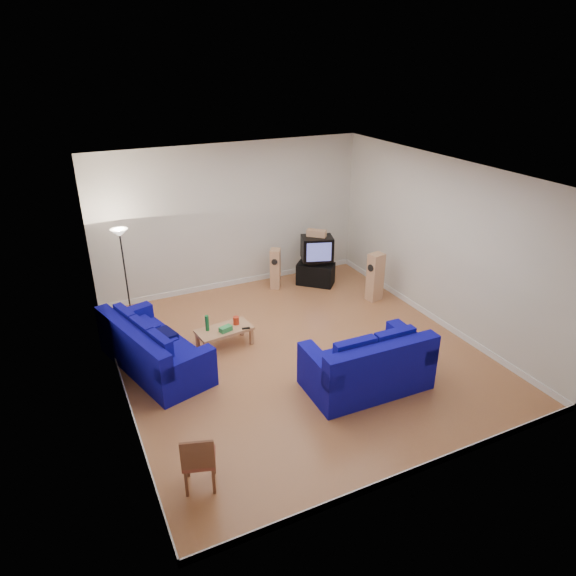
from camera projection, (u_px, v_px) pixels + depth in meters
name	position (u px, v px, depth m)	size (l,w,h in m)	color
room	(298.00, 273.00, 8.51)	(6.01, 6.51, 3.21)	brown
sofa_three_seat	(152.00, 352.00, 8.57)	(1.57, 2.45, 0.88)	navy
sofa_loveseat	(368.00, 368.00, 8.06)	(1.94, 1.11, 0.96)	navy
coffee_table	(224.00, 331.00, 9.23)	(1.04, 0.60, 0.36)	tan
bottle	(207.00, 323.00, 9.10)	(0.07, 0.07, 0.29)	#197233
tissue_box	(226.00, 329.00, 9.11)	(0.22, 0.12, 0.09)	green
red_canister	(236.00, 321.00, 9.33)	(0.11, 0.11, 0.15)	red
remote	(246.00, 328.00, 9.21)	(0.15, 0.05, 0.02)	black
tv_stand	(316.00, 274.00, 11.76)	(0.82, 0.46, 0.50)	black
av_receiver	(317.00, 261.00, 11.66)	(0.46, 0.38, 0.11)	black
television	(317.00, 248.00, 11.50)	(0.81, 0.69, 0.53)	black
centre_speaker	(316.00, 233.00, 11.40)	(0.43, 0.17, 0.15)	tan
speaker_left	(275.00, 269.00, 11.49)	(0.32, 0.34, 0.92)	tan
speaker_right	(375.00, 277.00, 10.90)	(0.36, 0.30, 1.05)	tan
floor_lamp	(121.00, 246.00, 9.65)	(0.32, 0.32, 1.89)	black
dining_chair	(199.00, 459.00, 6.12)	(0.50, 0.50, 0.83)	brown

